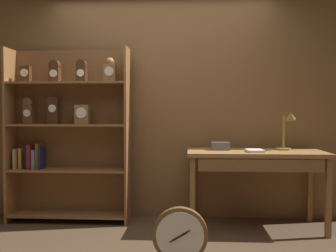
# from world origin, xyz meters

# --- Properties ---
(back_wood_panel) EXTENTS (4.80, 0.05, 2.60)m
(back_wood_panel) POSITION_xyz_m (0.00, 1.35, 1.30)
(back_wood_panel) COLOR brown
(back_wood_panel) RESTS_ON ground
(bookshelf) EXTENTS (1.34, 0.31, 1.91)m
(bookshelf) POSITION_xyz_m (-1.05, 1.12, 0.98)
(bookshelf) COLOR brown
(bookshelf) RESTS_ON ground
(workbench) EXTENTS (1.40, 0.66, 0.81)m
(workbench) POSITION_xyz_m (0.99, 0.94, 0.72)
(workbench) COLOR #9E6B3D
(workbench) RESTS_ON ground
(desk_lamp) EXTENTS (0.20, 0.20, 0.42)m
(desk_lamp) POSITION_xyz_m (1.34, 1.03, 1.03)
(desk_lamp) COLOR olive
(desk_lamp) RESTS_ON workbench
(toolbox_small) EXTENTS (0.19, 0.10, 0.08)m
(toolbox_small) POSITION_xyz_m (0.64, 1.01, 0.85)
(toolbox_small) COLOR #595960
(toolbox_small) RESTS_ON workbench
(open_repair_manual) EXTENTS (0.17, 0.23, 0.02)m
(open_repair_manual) POSITION_xyz_m (0.97, 0.84, 0.82)
(open_repair_manual) COLOR silver
(open_repair_manual) RESTS_ON workbench
(round_clock_large) EXTENTS (0.43, 0.11, 0.47)m
(round_clock_large) POSITION_xyz_m (0.24, -0.09, 0.24)
(round_clock_large) COLOR brown
(round_clock_large) RESTS_ON ground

